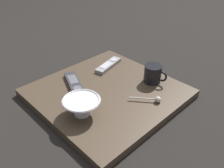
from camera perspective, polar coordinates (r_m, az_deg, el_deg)
ground_plane at (r=1.06m, az=-1.19°, el=-2.90°), size 6.00×6.00×0.00m
table at (r=1.05m, az=-1.20°, el=-2.18°), size 0.58×0.58×0.03m
cereal_bowl at (r=0.89m, az=-7.38°, el=-5.29°), size 0.15×0.15×0.07m
coffee_mug at (r=1.09m, az=9.96°, el=2.45°), size 0.08×0.11×0.08m
teaspoon at (r=0.98m, az=10.46°, el=-3.68°), size 0.09×0.11×0.03m
tv_remote_near at (r=1.07m, az=-9.14°, el=0.06°), size 0.12×0.20×0.02m
tv_remote_far at (r=1.21m, az=-0.86°, el=4.63°), size 0.18×0.09×0.02m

